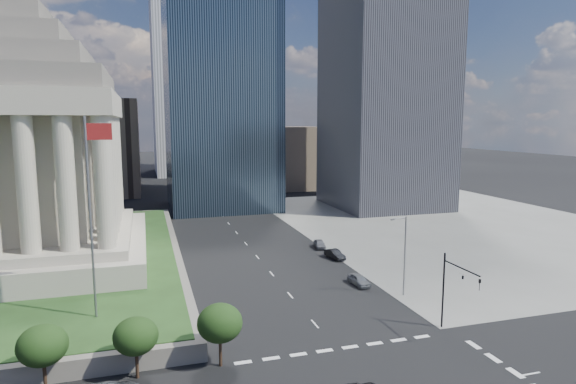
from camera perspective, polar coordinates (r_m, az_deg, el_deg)
name	(u,v)px	position (r m, az deg, el deg)	size (l,w,h in m)	color
ground	(212,204)	(128.66, -9.01, -1.42)	(500.00, 500.00, 0.00)	black
sidewalk_ne	(454,224)	(108.38, 19.12, -3.57)	(68.00, 90.00, 0.03)	slate
war_memorial	(9,122)	(75.78, -30.14, 7.22)	(34.00, 34.00, 39.00)	#B0A793
flagpole	(92,207)	(50.70, -22.25, -1.63)	(2.52, 0.24, 20.00)	slate
midrise_glass	(220,87)	(122.55, -8.05, 12.20)	(26.00, 26.00, 60.00)	black
highrise_ne	(388,4)	(128.67, 11.72, 20.94)	(26.00, 28.00, 100.00)	black
building_filler_ne	(294,156)	(163.62, 0.66, 4.24)	(20.00, 30.00, 20.00)	brown
building_filler_nw	(98,147)	(156.52, -21.64, 4.95)	(24.00, 30.00, 28.00)	brown
traffic_signal_ne	(454,284)	(51.66, 19.13, -10.29)	(0.30, 5.74, 8.00)	black
street_lamp_north	(404,251)	(61.04, 13.55, -6.82)	(2.13, 0.22, 10.00)	slate
parked_sedan_near	(359,280)	(65.15, 8.42, -10.26)	(4.16, 1.67, 1.42)	gray
parked_sedan_mid	(335,254)	(76.76, 5.57, -7.36)	(4.31, 1.50, 1.42)	black
parked_sedan_far	(320,244)	(82.91, 3.77, -6.16)	(1.68, 4.18, 1.42)	slate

